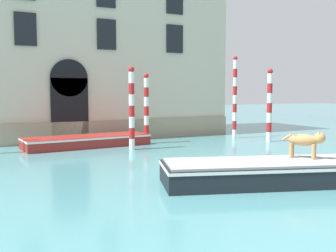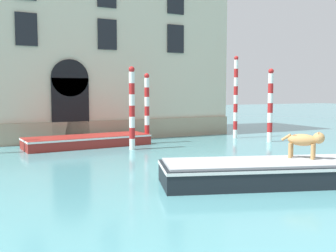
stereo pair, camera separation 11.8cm
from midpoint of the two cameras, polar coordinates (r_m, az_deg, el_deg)
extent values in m
cube|color=beige|center=(24.12, -10.88, 13.54)|extent=(14.93, 6.00, 12.39)
cube|color=tan|center=(21.03, -8.45, -0.64)|extent=(14.93, 0.16, 1.07)
cube|color=black|center=(20.44, -13.79, 2.20)|extent=(1.86, 0.14, 3.27)
cylinder|color=black|center=(20.42, -13.89, 6.79)|extent=(1.86, 0.14, 1.86)
cube|color=black|center=(20.32, -19.72, 13.08)|extent=(1.01, 0.10, 1.56)
cube|color=black|center=(21.14, -8.65, 13.00)|extent=(1.01, 0.10, 1.56)
cube|color=black|center=(22.64, 1.26, 12.53)|extent=(1.01, 0.10, 1.56)
cube|color=black|center=(23.01, 1.27, 17.83)|extent=(1.01, 0.10, 1.56)
cube|color=black|center=(11.62, 15.11, -6.62)|extent=(6.55, 3.79, 0.60)
cube|color=white|center=(11.58, 15.14, -5.46)|extent=(6.59, 3.82, 0.08)
cube|color=#9EA3A8|center=(11.56, 15.15, -5.03)|extent=(6.32, 3.58, 0.06)
cylinder|color=tan|center=(12.29, 20.63, -3.39)|extent=(0.11, 0.11, 0.44)
cylinder|color=tan|center=(12.05, 20.52, -3.55)|extent=(0.11, 0.11, 0.44)
cylinder|color=tan|center=(12.37, 17.74, -3.25)|extent=(0.11, 0.11, 0.44)
cylinder|color=tan|center=(12.12, 17.57, -3.41)|extent=(0.11, 0.11, 0.44)
ellipsoid|color=tan|center=(12.16, 19.16, -1.91)|extent=(0.79, 0.87, 0.35)
ellipsoid|color=brown|center=(12.17, 18.59, -1.44)|extent=(0.42, 0.44, 0.12)
sphere|color=tan|center=(12.11, 21.30, -1.63)|extent=(0.33, 0.33, 0.33)
cone|color=brown|center=(12.19, 21.35, -1.01)|extent=(0.10, 0.10, 0.13)
cone|color=brown|center=(12.01, 21.28, -1.09)|extent=(0.10, 0.10, 0.13)
cylinder|color=tan|center=(12.22, 17.05, -1.58)|extent=(0.24, 0.28, 0.24)
cube|color=maroon|center=(18.97, -11.39, -2.16)|extent=(5.95, 2.32, 0.51)
cube|color=white|center=(18.95, -11.40, -1.58)|extent=(5.99, 2.35, 0.08)
cube|color=#8C7251|center=(18.97, -11.39, -2.24)|extent=(3.31, 1.64, 0.46)
cylinder|color=white|center=(20.97, 14.67, -1.55)|extent=(0.26, 0.26, 0.50)
cylinder|color=#B21E1E|center=(20.92, 14.70, -0.19)|extent=(0.26, 0.26, 0.50)
cylinder|color=white|center=(20.88, 14.74, 1.18)|extent=(0.26, 0.26, 0.50)
cylinder|color=#B21E1E|center=(20.85, 14.77, 2.56)|extent=(0.26, 0.26, 0.50)
cylinder|color=white|center=(20.84, 14.80, 3.93)|extent=(0.26, 0.26, 0.50)
cylinder|color=#B21E1E|center=(20.83, 14.83, 5.31)|extent=(0.26, 0.26, 0.50)
cylinder|color=white|center=(20.84, 14.86, 6.69)|extent=(0.26, 0.26, 0.50)
sphere|color=#B21E1E|center=(20.86, 14.89, 7.70)|extent=(0.27, 0.27, 0.27)
cylinder|color=white|center=(19.63, -2.89, -1.88)|extent=(0.24, 0.24, 0.47)
cylinder|color=#B21E1E|center=(19.58, -2.89, -0.53)|extent=(0.24, 0.24, 0.47)
cylinder|color=white|center=(19.54, -2.90, 0.83)|extent=(0.24, 0.24, 0.47)
cylinder|color=#B21E1E|center=(19.51, -2.90, 2.19)|extent=(0.24, 0.24, 0.47)
cylinder|color=white|center=(19.50, -2.91, 3.56)|extent=(0.24, 0.24, 0.47)
cylinder|color=#B21E1E|center=(19.49, -2.92, 4.93)|extent=(0.24, 0.24, 0.47)
cylinder|color=white|center=(19.49, -2.92, 6.30)|extent=(0.24, 0.24, 0.47)
sphere|color=#B21E1E|center=(19.50, -2.93, 7.29)|extent=(0.25, 0.25, 0.25)
cylinder|color=white|center=(22.17, 9.87, -1.13)|extent=(0.22, 0.22, 0.48)
cylinder|color=#B21E1E|center=(22.12, 9.88, 0.10)|extent=(0.22, 0.22, 0.48)
cylinder|color=white|center=(22.08, 9.90, 1.34)|extent=(0.22, 0.22, 0.48)
cylinder|color=#B21E1E|center=(22.06, 9.92, 2.59)|extent=(0.22, 0.22, 0.48)
cylinder|color=white|center=(22.04, 9.94, 3.83)|extent=(0.22, 0.22, 0.48)
cylinder|color=#B21E1E|center=(22.04, 9.96, 5.08)|extent=(0.22, 0.22, 0.48)
cylinder|color=white|center=(22.04, 9.98, 6.33)|extent=(0.22, 0.22, 0.48)
cylinder|color=#B21E1E|center=(22.06, 10.00, 7.57)|extent=(0.22, 0.22, 0.48)
cylinder|color=white|center=(22.08, 10.02, 8.81)|extent=(0.22, 0.22, 0.48)
sphere|color=#B21E1E|center=(22.11, 10.03, 9.69)|extent=(0.23, 0.23, 0.23)
cylinder|color=white|center=(17.67, -5.02, -2.64)|extent=(0.25, 0.25, 0.49)
cylinder|color=#B21E1E|center=(17.61, -5.04, -1.04)|extent=(0.25, 0.25, 0.49)
cylinder|color=white|center=(17.56, -5.05, 0.56)|extent=(0.25, 0.25, 0.49)
cylinder|color=#B21E1E|center=(17.53, -5.06, 2.17)|extent=(0.25, 0.25, 0.49)
cylinder|color=white|center=(17.51, -5.07, 3.78)|extent=(0.25, 0.25, 0.49)
cylinder|color=#B21E1E|center=(17.51, -5.09, 5.40)|extent=(0.25, 0.25, 0.49)
cylinder|color=white|center=(17.52, -5.10, 7.02)|extent=(0.25, 0.25, 0.49)
sphere|color=#B21E1E|center=(17.53, -5.11, 8.20)|extent=(0.26, 0.26, 0.26)
camera|label=1|loc=(0.06, -89.79, 0.02)|focal=42.00mm
camera|label=2|loc=(0.06, 90.21, -0.02)|focal=42.00mm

